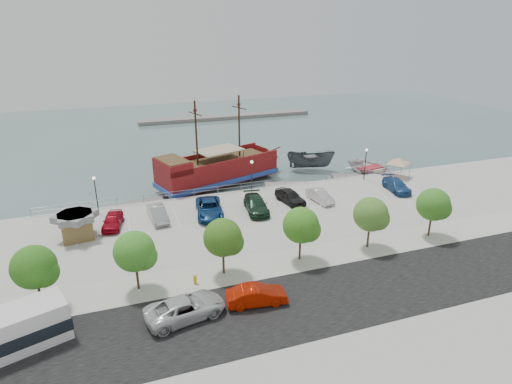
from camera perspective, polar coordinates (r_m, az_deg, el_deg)
name	(u,v)px	position (r m, az deg, el deg)	size (l,w,h in m)	color
ground	(270,222)	(47.88, 1.91, -4.03)	(160.00, 160.00, 0.00)	#4A6563
land_slab	(379,343)	(32.01, 16.11, -18.79)	(100.00, 58.00, 1.20)	#B5B2AB
street	(343,295)	(34.90, 11.52, -13.26)	(100.00, 8.00, 0.04)	black
sidewalk	(310,257)	(39.31, 7.15, -8.64)	(100.00, 4.00, 0.05)	beige
seawall_railing	(249,186)	(54.04, -0.99, 0.82)	(50.00, 0.06, 1.00)	gray
far_shore	(227,117)	(100.71, -3.93, 9.93)	(40.00, 3.00, 0.80)	gray
pirate_ship	(227,168)	(59.20, -3.92, 3.20)	(19.86, 11.13, 12.31)	maroon
patrol_boat	(310,162)	(64.63, 7.27, 4.03)	(2.66, 7.08, 2.74)	#464B51
speedboat	(371,170)	(64.54, 15.13, 2.89)	(5.62, 7.87, 1.63)	silver
dock_west	(134,206)	(53.58, -15.91, -1.76)	(7.21, 2.06, 0.41)	slate
dock_mid	(293,186)	(58.00, 4.95, 0.84)	(7.57, 2.16, 0.43)	gray
dock_east	(360,177)	(62.70, 13.65, 1.91)	(7.77, 2.22, 0.44)	gray
shed	(76,225)	(45.34, -22.84, -4.03)	(3.57, 3.57, 2.62)	brown
canopy_tent	(399,158)	(61.20, 18.53, 4.33)	(4.29, 4.29, 3.10)	slate
street_van	(185,308)	(31.97, -9.40, -14.99)	(2.66, 5.78, 1.60)	silver
street_sedan	(257,295)	(32.89, 0.10, -13.60)	(1.59, 4.56, 1.50)	#AD1803
shuttle_bus	(3,335)	(32.69, -30.71, -16.11)	(8.30, 5.10, 2.76)	silver
fire_hydrant	(195,279)	(35.56, -8.13, -11.43)	(0.29, 0.29, 0.83)	#D79D0D
lamp_post_left	(95,188)	(49.76, -20.64, 0.47)	(0.36, 0.36, 4.28)	black
lamp_post_mid	(252,171)	(52.06, -0.57, 2.82)	(0.36, 0.36, 4.28)	black
lamp_post_right	(366,158)	(58.84, 14.43, 4.36)	(0.36, 0.36, 4.28)	black
tree_a	(36,268)	(34.96, -27.25, -9.04)	(3.30, 3.20, 5.00)	#473321
tree_b	(137,253)	(34.39, -15.64, -7.79)	(3.30, 3.20, 5.00)	#473321
tree_c	(225,239)	(35.22, -4.20, -6.23)	(3.30, 3.20, 5.00)	#473321
tree_d	(303,226)	(37.37, 6.25, -4.58)	(3.30, 3.20, 5.00)	#473321
tree_e	(372,215)	(40.63, 15.26, -3.03)	(3.30, 3.20, 5.00)	#473321
tree_f	(435,206)	(44.75, 22.75, -1.68)	(3.30, 3.20, 5.00)	#473321
parked_car_a	(113,220)	(46.62, -18.59, -3.60)	(1.76, 4.37, 1.49)	#9C0717
parked_car_b	(158,214)	(46.87, -12.97, -2.84)	(1.59, 4.57, 1.51)	#A4A4A4
parked_car_c	(209,208)	(47.07, -6.24, -2.17)	(2.76, 5.97, 1.66)	navy
parked_car_d	(256,205)	(47.78, 0.01, -1.70)	(2.24, 5.52, 1.60)	#183321
parked_car_e	(290,196)	(50.24, 4.59, -0.58)	(1.88, 4.66, 1.59)	black
parked_car_f	(320,196)	(51.03, 8.53, -0.53)	(1.45, 4.17, 1.37)	silver
parked_car_h	(396,185)	(56.48, 18.23, 0.84)	(2.04, 5.01, 1.45)	#244D84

